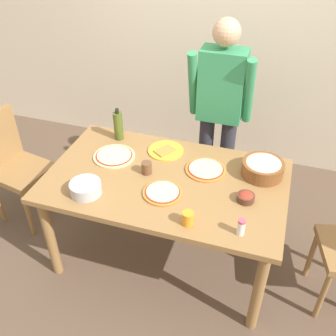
% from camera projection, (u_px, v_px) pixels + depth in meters
% --- Properties ---
extents(ground, '(8.00, 8.00, 0.00)m').
position_uv_depth(ground, '(166.00, 254.00, 3.04)').
color(ground, brown).
extents(wall_back, '(5.60, 0.10, 2.60)m').
position_uv_depth(wall_back, '(221.00, 26.00, 3.48)').
color(wall_back, beige).
rests_on(wall_back, ground).
extents(dining_table, '(1.60, 0.96, 0.76)m').
position_uv_depth(dining_table, '(166.00, 189.00, 2.64)').
color(dining_table, olive).
rests_on(dining_table, ground).
extents(person_cook, '(0.49, 0.25, 1.62)m').
position_uv_depth(person_cook, '(220.00, 108.00, 3.01)').
color(person_cook, '#2D2D38').
rests_on(person_cook, ground).
extents(chair_wooden_left, '(0.47, 0.47, 0.95)m').
position_uv_depth(chair_wooden_left, '(13.00, 162.00, 3.11)').
color(chair_wooden_left, olive).
rests_on(chair_wooden_left, ground).
extents(pizza_raw_on_board, '(0.30, 0.30, 0.02)m').
position_uv_depth(pizza_raw_on_board, '(114.00, 156.00, 2.78)').
color(pizza_raw_on_board, beige).
rests_on(pizza_raw_on_board, dining_table).
extents(pizza_cooked_on_tray, '(0.25, 0.25, 0.02)m').
position_uv_depth(pizza_cooked_on_tray, '(163.00, 192.00, 2.46)').
color(pizza_cooked_on_tray, '#C67A33').
rests_on(pizza_cooked_on_tray, dining_table).
extents(pizza_second_cooked, '(0.28, 0.28, 0.02)m').
position_uv_depth(pizza_second_cooked, '(206.00, 169.00, 2.65)').
color(pizza_second_cooked, '#C67A33').
rests_on(pizza_second_cooked, dining_table).
extents(plate_with_slice, '(0.26, 0.26, 0.02)m').
position_uv_depth(plate_with_slice, '(166.00, 151.00, 2.84)').
color(plate_with_slice, gold).
rests_on(plate_with_slice, dining_table).
extents(popcorn_bowl, '(0.28, 0.28, 0.11)m').
position_uv_depth(popcorn_bowl, '(263.00, 167.00, 2.58)').
color(popcorn_bowl, brown).
rests_on(popcorn_bowl, dining_table).
extents(mixing_bowl_steel, '(0.20, 0.20, 0.08)m').
position_uv_depth(mixing_bowl_steel, '(86.00, 188.00, 2.44)').
color(mixing_bowl_steel, '#B7B7BC').
rests_on(mixing_bowl_steel, dining_table).
extents(small_sauce_bowl, '(0.11, 0.11, 0.06)m').
position_uv_depth(small_sauce_bowl, '(246.00, 197.00, 2.39)').
color(small_sauce_bowl, '#4C2D1E').
rests_on(small_sauce_bowl, dining_table).
extents(olive_oil_bottle, '(0.07, 0.07, 0.26)m').
position_uv_depth(olive_oil_bottle, '(118.00, 126.00, 2.92)').
color(olive_oil_bottle, '#47561E').
rests_on(olive_oil_bottle, dining_table).
extents(cup_orange, '(0.07, 0.07, 0.08)m').
position_uv_depth(cup_orange, '(188.00, 218.00, 2.22)').
color(cup_orange, orange).
rests_on(cup_orange, dining_table).
extents(cup_small_brown, '(0.07, 0.07, 0.08)m').
position_uv_depth(cup_small_brown, '(147.00, 168.00, 2.61)').
color(cup_small_brown, brown).
rests_on(cup_small_brown, dining_table).
extents(salt_shaker, '(0.04, 0.04, 0.11)m').
position_uv_depth(salt_shaker, '(241.00, 227.00, 2.15)').
color(salt_shaker, white).
rests_on(salt_shaker, dining_table).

